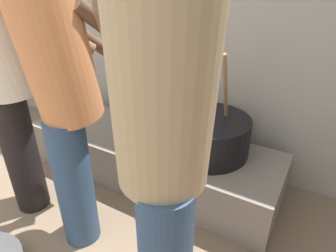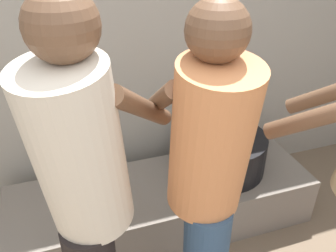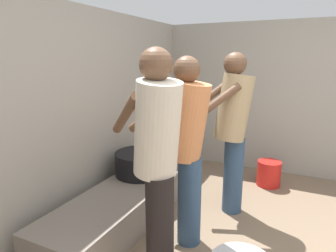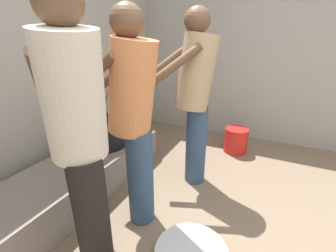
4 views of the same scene
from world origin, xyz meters
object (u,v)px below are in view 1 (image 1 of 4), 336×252
object	(u,v)px
cooking_pot_main	(207,135)
cook_in_tan_shirt	(164,143)
cook_in_cream_shirt	(5,68)
cook_in_orange_shirt	(63,91)

from	to	relation	value
cooking_pot_main	cook_in_tan_shirt	size ratio (longest dim) A/B	0.43
cook_in_cream_shirt	cook_in_orange_shirt	bearing A→B (deg)	-2.94
cook_in_tan_shirt	cook_in_orange_shirt	bearing A→B (deg)	162.52
cooking_pot_main	cook_in_tan_shirt	bearing A→B (deg)	-76.34
cooking_pot_main	cook_in_cream_shirt	xyz separation A→B (m)	(-0.92, -0.69, 0.49)
cooking_pot_main	cook_in_cream_shirt	distance (m)	1.25
cook_in_cream_shirt	cook_in_orange_shirt	size ratio (longest dim) A/B	1.03
cook_in_tan_shirt	cook_in_orange_shirt	distance (m)	0.71
cooking_pot_main	cook_in_tan_shirt	world-z (taller)	cook_in_tan_shirt
cooking_pot_main	cook_in_cream_shirt	bearing A→B (deg)	-143.12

